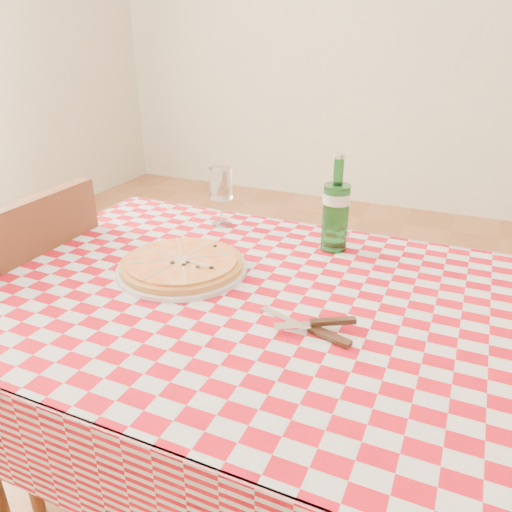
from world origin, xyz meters
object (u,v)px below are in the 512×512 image
Objects in this scene: water_bottle at (336,203)px; wine_glass at (221,197)px; chair_far at (29,324)px; pizza_plate at (182,263)px; dining_table at (253,332)px.

wine_glass is (-0.34, 0.04, -0.04)m from water_bottle.
chair_far reaches higher than pizza_plate.
wine_glass is (-0.06, 0.31, 0.06)m from pizza_plate.
chair_far reaches higher than dining_table.
dining_table is 0.70m from chair_far.
dining_table is at bearing -9.27° from pizza_plate.
wine_glass is (0.43, 0.36, 0.33)m from chair_far.
water_bottle is 1.48× the size of wine_glass.
dining_table is at bearing -53.22° from wine_glass.
pizza_plate is at bearing -174.81° from chair_far.
water_bottle is 0.35m from wine_glass.
chair_far is (-0.69, -0.02, -0.14)m from dining_table.
pizza_plate is 1.23× the size of water_bottle.
dining_table is at bearing -106.64° from water_bottle.
dining_table is at bearing -179.33° from chair_far.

